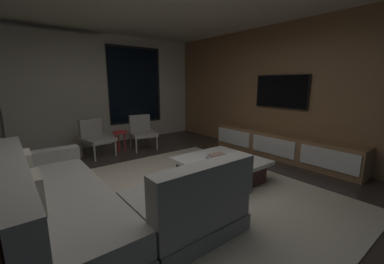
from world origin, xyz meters
The scene contains 12 objects.
floor centered at (0.00, 0.00, 0.00)m, with size 9.20×9.20×0.00m, color #332B26.
back_wall_with_window centered at (-0.06, 3.62, 1.34)m, with size 6.60×0.30×2.70m.
media_wall centered at (3.06, 0.00, 1.35)m, with size 0.12×7.80×2.70m.
area_rug centered at (0.35, -0.10, 0.01)m, with size 3.20×3.80×0.01m, color beige.
sectional_couch centered at (-0.96, -0.09, 0.29)m, with size 1.98×2.50×0.82m.
coffee_table centered at (0.99, 0.00, 0.19)m, with size 1.16×1.16×0.36m.
book_stack_on_coffee_table centered at (0.97, 0.08, 0.39)m, with size 0.29×0.22×0.07m.
accent_chair_near_window centered at (0.92, 2.51, 0.43)m, with size 0.63×0.64×0.78m.
accent_chair_by_curtain centered at (-0.12, 2.58, 0.43)m, with size 0.66×0.68×0.78m.
side_stool centered at (0.40, 2.56, 0.37)m, with size 0.32×0.32×0.46m.
media_console centered at (2.77, 0.05, 0.25)m, with size 0.46×3.10×0.52m.
mounted_tv centered at (2.95, 0.25, 1.35)m, with size 0.05×1.16×0.67m.
Camera 1 is at (-1.56, -2.51, 1.52)m, focal length 22.36 mm.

